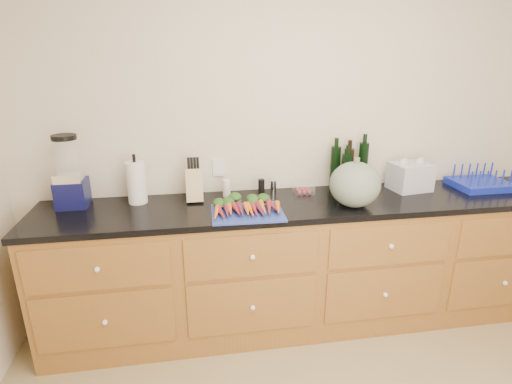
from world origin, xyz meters
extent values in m
cube|color=beige|center=(0.00, 1.62, 1.30)|extent=(4.10, 0.05, 2.60)
cube|color=brown|center=(0.00, 1.30, 0.45)|extent=(3.60, 0.60, 0.90)
cube|color=brown|center=(-1.35, 0.99, 0.72)|extent=(0.82, 0.01, 0.28)
sphere|color=white|center=(-1.35, 0.98, 0.72)|extent=(0.03, 0.03, 0.03)
cube|color=brown|center=(-1.35, 0.99, 0.36)|extent=(0.82, 0.01, 0.38)
sphere|color=white|center=(-1.35, 0.98, 0.36)|extent=(0.03, 0.03, 0.03)
cube|color=brown|center=(-0.45, 0.99, 0.72)|extent=(0.82, 0.01, 0.28)
sphere|color=white|center=(-0.45, 0.98, 0.72)|extent=(0.03, 0.03, 0.03)
cube|color=brown|center=(-0.45, 0.99, 0.36)|extent=(0.82, 0.01, 0.38)
sphere|color=white|center=(-0.45, 0.98, 0.36)|extent=(0.03, 0.03, 0.03)
cube|color=brown|center=(0.45, 0.99, 0.72)|extent=(0.82, 0.01, 0.28)
sphere|color=white|center=(0.45, 0.98, 0.72)|extent=(0.03, 0.03, 0.03)
cube|color=brown|center=(0.45, 0.99, 0.36)|extent=(0.82, 0.01, 0.38)
sphere|color=white|center=(0.45, 0.98, 0.36)|extent=(0.03, 0.03, 0.03)
cube|color=brown|center=(1.35, 0.99, 0.36)|extent=(0.82, 0.01, 0.38)
sphere|color=white|center=(1.35, 0.98, 0.36)|extent=(0.03, 0.03, 0.03)
cube|color=black|center=(0.00, 1.30, 0.92)|extent=(3.64, 0.62, 0.04)
cube|color=navy|center=(-0.46, 1.14, 0.95)|extent=(0.46, 0.35, 0.01)
cone|color=orange|center=(-0.65, 1.12, 0.97)|extent=(0.04, 0.19, 0.04)
cone|color=maroon|center=(-0.62, 1.12, 0.97)|extent=(0.04, 0.19, 0.04)
cone|color=maroon|center=(-0.59, 1.12, 0.97)|extent=(0.04, 0.19, 0.04)
cone|color=orange|center=(-0.56, 1.12, 0.97)|extent=(0.04, 0.19, 0.04)
cone|color=maroon|center=(-0.53, 1.12, 0.97)|extent=(0.04, 0.19, 0.04)
cone|color=maroon|center=(-0.50, 1.12, 0.97)|extent=(0.04, 0.19, 0.04)
cone|color=orange|center=(-0.47, 1.12, 0.97)|extent=(0.04, 0.19, 0.04)
ellipsoid|color=#1B4216|center=(-0.56, 1.26, 0.98)|extent=(0.19, 0.11, 0.06)
cone|color=orange|center=(-0.44, 1.12, 0.97)|extent=(0.04, 0.19, 0.04)
cone|color=maroon|center=(-0.41, 1.12, 0.97)|extent=(0.04, 0.19, 0.04)
cone|color=maroon|center=(-0.38, 1.12, 0.97)|extent=(0.04, 0.19, 0.04)
cone|color=orange|center=(-0.35, 1.12, 0.97)|extent=(0.04, 0.19, 0.04)
cone|color=maroon|center=(-0.32, 1.12, 0.97)|extent=(0.04, 0.19, 0.04)
cone|color=maroon|center=(-0.29, 1.12, 0.97)|extent=(0.04, 0.19, 0.04)
cone|color=orange|center=(-0.26, 1.12, 0.97)|extent=(0.04, 0.19, 0.04)
ellipsoid|color=#1B4216|center=(-0.35, 1.26, 0.98)|extent=(0.19, 0.11, 0.06)
ellipsoid|color=#5B6A59|center=(0.25, 1.17, 1.09)|extent=(0.33, 0.33, 0.30)
cube|color=#0E1042|center=(-1.56, 1.46, 1.03)|extent=(0.19, 0.19, 0.18)
cube|color=silver|center=(-1.56, 1.43, 1.14)|extent=(0.16, 0.11, 0.05)
cylinder|color=white|center=(-1.56, 1.46, 1.26)|extent=(0.14, 0.14, 0.24)
cylinder|color=black|center=(-1.56, 1.46, 1.40)|extent=(0.15, 0.15, 0.03)
cylinder|color=white|center=(-1.15, 1.46, 1.08)|extent=(0.12, 0.12, 0.28)
cube|color=tan|center=(-0.78, 1.44, 1.05)|extent=(0.11, 0.11, 0.22)
cylinder|color=white|center=(-0.55, 1.48, 1.00)|extent=(0.05, 0.05, 0.12)
cylinder|color=black|center=(-0.31, 1.48, 1.00)|extent=(0.05, 0.05, 0.11)
cylinder|color=silver|center=(-0.22, 1.48, 0.99)|extent=(0.04, 0.04, 0.10)
cube|color=white|center=(0.00, 1.47, 0.97)|extent=(0.13, 0.11, 0.06)
cylinder|color=black|center=(0.24, 1.52, 1.10)|extent=(0.07, 0.07, 0.32)
cylinder|color=black|center=(0.35, 1.53, 1.09)|extent=(0.07, 0.07, 0.30)
cylinder|color=black|center=(0.45, 1.52, 1.11)|extent=(0.07, 0.07, 0.34)
cylinder|color=black|center=(0.31, 1.46, 1.08)|extent=(0.07, 0.07, 0.28)
cube|color=#1325AC|center=(1.34, 1.38, 0.96)|extent=(0.40, 0.32, 0.05)
camera|label=1|loc=(-0.78, -1.15, 1.88)|focal=28.00mm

